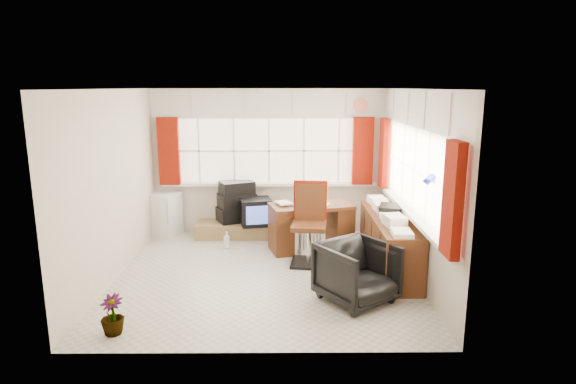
# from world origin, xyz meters

# --- Properties ---
(ground) EXTENTS (4.00, 4.00, 0.00)m
(ground) POSITION_xyz_m (0.00, 0.00, 0.00)
(ground) COLOR beige
(ground) RESTS_ON ground
(room_walls) EXTENTS (4.00, 4.00, 4.00)m
(room_walls) POSITION_xyz_m (0.00, 0.00, 1.50)
(room_walls) COLOR beige
(room_walls) RESTS_ON ground
(window_back) EXTENTS (3.70, 0.12, 3.60)m
(window_back) POSITION_xyz_m (0.00, 1.94, 0.95)
(window_back) COLOR #FFEAC9
(window_back) RESTS_ON room_walls
(window_right) EXTENTS (0.12, 3.70, 3.60)m
(window_right) POSITION_xyz_m (1.94, 0.00, 0.95)
(window_right) COLOR #FFEAC9
(window_right) RESTS_ON room_walls
(curtains) EXTENTS (3.83, 3.83, 1.15)m
(curtains) POSITION_xyz_m (0.92, 0.93, 1.46)
(curtains) COLOR maroon
(curtains) RESTS_ON room_walls
(overhead_cabinets) EXTENTS (3.98, 3.98, 0.48)m
(overhead_cabinets) POSITION_xyz_m (0.98, 0.98, 2.25)
(overhead_cabinets) COLOR silver
(overhead_cabinets) RESTS_ON room_walls
(desk) EXTENTS (1.38, 0.92, 0.77)m
(desk) POSITION_xyz_m (0.68, 1.05, 0.41)
(desk) COLOR #572914
(desk) RESTS_ON ground
(desk_lamp) EXTENTS (0.16, 0.15, 0.39)m
(desk_lamp) POSITION_xyz_m (0.93, 1.06, 1.00)
(desk_lamp) COLOR #F5ED0A
(desk_lamp) RESTS_ON desk
(task_chair) EXTENTS (0.55, 0.58, 1.19)m
(task_chair) POSITION_xyz_m (0.63, 0.51, 0.63)
(task_chair) COLOR black
(task_chair) RESTS_ON ground
(office_chair) EXTENTS (1.09, 1.10, 0.73)m
(office_chair) POSITION_xyz_m (1.13, -0.85, 0.36)
(office_chair) COLOR black
(office_chair) RESTS_ON ground
(radiator) EXTENTS (0.40, 0.28, 0.56)m
(radiator) POSITION_xyz_m (0.67, 0.86, 0.23)
(radiator) COLOR white
(radiator) RESTS_ON ground
(credenza) EXTENTS (0.50, 2.00, 0.85)m
(credenza) POSITION_xyz_m (1.73, 0.20, 0.40)
(credenza) COLOR #572914
(credenza) RESTS_ON ground
(file_tray) EXTENTS (0.41, 0.47, 0.13)m
(file_tray) POSITION_xyz_m (1.78, 0.38, 0.82)
(file_tray) COLOR black
(file_tray) RESTS_ON credenza
(tv_bench) EXTENTS (1.40, 0.50, 0.25)m
(tv_bench) POSITION_xyz_m (-0.55, 1.72, 0.12)
(tv_bench) COLOR olive
(tv_bench) RESTS_ON ground
(crt_tv) EXTENTS (0.57, 0.54, 0.45)m
(crt_tv) POSITION_xyz_m (-0.22, 1.59, 0.47)
(crt_tv) COLOR black
(crt_tv) RESTS_ON tv_bench
(hifi_stack) EXTENTS (0.78, 0.66, 0.70)m
(hifi_stack) POSITION_xyz_m (-0.56, 1.84, 0.58)
(hifi_stack) COLOR black
(hifi_stack) RESTS_ON tv_bench
(mini_fridge) EXTENTS (0.57, 0.57, 0.75)m
(mini_fridge) POSITION_xyz_m (-1.80, 1.80, 0.38)
(mini_fridge) COLOR white
(mini_fridge) RESTS_ON ground
(spray_bottle_a) EXTENTS (0.15, 0.15, 0.27)m
(spray_bottle_a) POSITION_xyz_m (-0.66, 1.11, 0.14)
(spray_bottle_a) COLOR white
(spray_bottle_a) RESTS_ON ground
(spray_bottle_b) EXTENTS (0.10, 0.10, 0.21)m
(spray_bottle_b) POSITION_xyz_m (0.23, 1.31, 0.11)
(spray_bottle_b) COLOR #89CCBE
(spray_bottle_b) RESTS_ON ground
(flower_vase) EXTENTS (0.29, 0.29, 0.43)m
(flower_vase) POSITION_xyz_m (-1.53, -1.62, 0.21)
(flower_vase) COLOR black
(flower_vase) RESTS_ON ground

